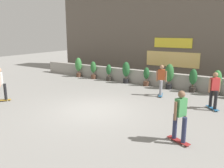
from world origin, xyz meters
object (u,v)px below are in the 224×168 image
object	(u,v)px
potted_plant_3	(126,71)
skater_far_right	(180,114)
skater_by_wall_right	(214,89)
potted_plant_4	(146,76)
skater_mid_plaza	(161,79)
potted_plant_7	(217,81)
potted_plant_5	(169,74)
potted_plant_6	(193,79)
potted_plant_2	(109,72)
potted_plant_1	(93,69)
skater_by_wall_left	(0,83)
potted_plant_0	(78,66)

from	to	relation	value
potted_plant_3	skater_far_right	xyz separation A→B (m)	(5.62, -6.61, 0.10)
skater_by_wall_right	potted_plant_4	bearing A→B (deg)	149.49
potted_plant_3	skater_mid_plaza	world-z (taller)	skater_mid_plaza
skater_mid_plaza	potted_plant_7	bearing A→B (deg)	35.08
potted_plant_5	potted_plant_6	distance (m)	1.41
potted_plant_2	skater_by_wall_right	distance (m)	7.79
potted_plant_1	potted_plant_4	xyz separation A→B (m)	(4.23, -0.00, -0.07)
potted_plant_3	skater_by_wall_left	bearing A→B (deg)	-114.44
potted_plant_0	potted_plant_3	bearing A→B (deg)	0.00
potted_plant_0	potted_plant_1	world-z (taller)	potted_plant_0
potted_plant_6	skater_by_wall_left	bearing A→B (deg)	-137.24
potted_plant_7	skater_far_right	world-z (taller)	skater_far_right
potted_plant_7	skater_mid_plaza	bearing A→B (deg)	-144.92
potted_plant_1	skater_by_wall_right	xyz separation A→B (m)	(8.68, -2.62, 0.23)
potted_plant_4	potted_plant_5	world-z (taller)	potted_plant_5
potted_plant_2	potted_plant_5	world-z (taller)	potted_plant_5
skater_far_right	skater_by_wall_left	size ratio (longest dim) A/B	1.00
skater_mid_plaza	skater_by_wall_left	world-z (taller)	same
potted_plant_2	skater_far_right	bearing A→B (deg)	-43.32
potted_plant_3	potted_plant_6	distance (m)	4.39
potted_plant_1	skater_by_wall_left	size ratio (longest dim) A/B	0.76
potted_plant_1	potted_plant_3	distance (m)	2.75
potted_plant_7	potted_plant_2	bearing A→B (deg)	180.00
potted_plant_3	potted_plant_7	xyz separation A→B (m)	(5.65, 0.00, -0.04)
potted_plant_6	potted_plant_1	bearing A→B (deg)	180.00
potted_plant_7	skater_by_wall_right	world-z (taller)	skater_by_wall_right
potted_plant_4	potted_plant_7	xyz separation A→B (m)	(4.16, 0.00, 0.16)
potted_plant_1	skater_mid_plaza	xyz separation A→B (m)	(5.89, -1.76, 0.23)
potted_plant_1	potted_plant_2	world-z (taller)	potted_plant_1
potted_plant_5	skater_by_wall_right	distance (m)	3.95
potted_plant_4	potted_plant_7	distance (m)	4.17
potted_plant_6	skater_mid_plaza	xyz separation A→B (m)	(-1.24, -1.76, 0.18)
potted_plant_3	potted_plant_5	size ratio (longest dim) A/B	0.95
potted_plant_4	skater_mid_plaza	bearing A→B (deg)	-46.55
potted_plant_5	skater_by_wall_left	distance (m)	9.32
potted_plant_4	skater_by_wall_left	size ratio (longest dim) A/B	0.71
potted_plant_0	potted_plant_4	world-z (taller)	potted_plant_0
potted_plant_2	potted_plant_5	distance (m)	4.38
potted_plant_3	skater_by_wall_right	distance (m)	6.49
potted_plant_3	skater_by_wall_left	world-z (taller)	skater_by_wall_left
potted_plant_3	potted_plant_6	xyz separation A→B (m)	(4.39, 0.00, -0.08)
potted_plant_1	skater_by_wall_left	xyz separation A→B (m)	(-0.44, -7.00, 0.23)
skater_by_wall_left	potted_plant_3	bearing A→B (deg)	65.56
potted_plant_2	skater_by_wall_right	xyz separation A→B (m)	(7.32, -2.62, 0.33)
potted_plant_3	potted_plant_5	xyz separation A→B (m)	(2.98, 0.00, 0.06)
potted_plant_2	potted_plant_3	size ratio (longest dim) A/B	0.81
skater_far_right	skater_by_wall_left	bearing A→B (deg)	-177.51
potted_plant_0	potted_plant_6	xyz separation A→B (m)	(8.54, 0.00, -0.09)
potted_plant_3	potted_plant_4	xyz separation A→B (m)	(1.49, 0.00, -0.20)
potted_plant_0	skater_far_right	distance (m)	11.81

